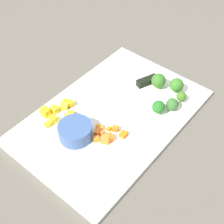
# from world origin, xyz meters

# --- Properties ---
(ground_plane) EXTENTS (4.00, 4.00, 0.00)m
(ground_plane) POSITION_xyz_m (0.00, 0.00, 0.00)
(ground_plane) COLOR #57544A
(cutting_board) EXTENTS (0.49, 0.32, 0.01)m
(cutting_board) POSITION_xyz_m (0.00, 0.00, 0.01)
(cutting_board) COLOR white
(cutting_board) RESTS_ON ground_plane
(prep_bowl) EXTENTS (0.08, 0.08, 0.04)m
(prep_bowl) POSITION_xyz_m (0.11, -0.02, 0.03)
(prep_bowl) COLOR #395589
(prep_bowl) RESTS_ON cutting_board
(chef_knife) EXTENTS (0.28, 0.13, 0.02)m
(chef_knife) POSITION_xyz_m (-0.10, -0.02, 0.02)
(chef_knife) COLOR silver
(chef_knife) RESTS_ON cutting_board
(carrot_dice_0) EXTENTS (0.01, 0.01, 0.01)m
(carrot_dice_0) POSITION_xyz_m (0.07, 0.02, 0.02)
(carrot_dice_0) COLOR orange
(carrot_dice_0) RESTS_ON cutting_board
(carrot_dice_1) EXTENTS (0.02, 0.02, 0.02)m
(carrot_dice_1) POSITION_xyz_m (0.07, 0.05, 0.02)
(carrot_dice_1) COLOR orange
(carrot_dice_1) RESTS_ON cutting_board
(carrot_dice_2) EXTENTS (0.02, 0.02, 0.01)m
(carrot_dice_2) POSITION_xyz_m (0.06, 0.01, 0.02)
(carrot_dice_2) COLOR orange
(carrot_dice_2) RESTS_ON cutting_board
(carrot_dice_3) EXTENTS (0.01, 0.01, 0.01)m
(carrot_dice_3) POSITION_xyz_m (0.04, 0.03, 0.02)
(carrot_dice_3) COLOR orange
(carrot_dice_3) RESTS_ON cutting_board
(carrot_dice_4) EXTENTS (0.02, 0.02, 0.01)m
(carrot_dice_4) POSITION_xyz_m (0.04, 0.07, 0.02)
(carrot_dice_4) COLOR orange
(carrot_dice_4) RESTS_ON cutting_board
(carrot_dice_5) EXTENTS (0.02, 0.02, 0.01)m
(carrot_dice_5) POSITION_xyz_m (0.09, 0.02, 0.02)
(carrot_dice_5) COLOR orange
(carrot_dice_5) RESTS_ON cutting_board
(carrot_dice_6) EXTENTS (0.02, 0.02, 0.01)m
(carrot_dice_6) POSITION_xyz_m (0.04, 0.04, 0.02)
(carrot_dice_6) COLOR orange
(carrot_dice_6) RESTS_ON cutting_board
(carrot_dice_7) EXTENTS (0.02, 0.02, 0.01)m
(carrot_dice_7) POSITION_xyz_m (0.07, 0.01, 0.02)
(carrot_dice_7) COLOR orange
(carrot_dice_7) RESTS_ON cutting_board
(carrot_dice_8) EXTENTS (0.02, 0.03, 0.02)m
(carrot_dice_8) POSITION_xyz_m (0.08, 0.04, 0.02)
(carrot_dice_8) COLOR orange
(carrot_dice_8) RESTS_ON cutting_board
(pepper_dice_0) EXTENTS (0.03, 0.03, 0.02)m
(pepper_dice_0) POSITION_xyz_m (0.09, -0.07, 0.02)
(pepper_dice_0) COLOR yellow
(pepper_dice_0) RESTS_ON cutting_board
(pepper_dice_1) EXTENTS (0.02, 0.02, 0.01)m
(pepper_dice_1) POSITION_xyz_m (0.13, -0.10, 0.02)
(pepper_dice_1) COLOR yellow
(pepper_dice_1) RESTS_ON cutting_board
(pepper_dice_2) EXTENTS (0.02, 0.02, 0.02)m
(pepper_dice_2) POSITION_xyz_m (0.09, -0.12, 0.02)
(pepper_dice_2) COLOR yellow
(pepper_dice_2) RESTS_ON cutting_board
(pepper_dice_3) EXTENTS (0.02, 0.02, 0.02)m
(pepper_dice_3) POSITION_xyz_m (0.11, -0.10, 0.02)
(pepper_dice_3) COLOR yellow
(pepper_dice_3) RESTS_ON cutting_board
(pepper_dice_4) EXTENTS (0.02, 0.02, 0.01)m
(pepper_dice_4) POSITION_xyz_m (0.05, -0.12, 0.02)
(pepper_dice_4) COLOR yellow
(pepper_dice_4) RESTS_ON cutting_board
(pepper_dice_5) EXTENTS (0.03, 0.03, 0.02)m
(pepper_dice_5) POSITION_xyz_m (0.06, -0.11, 0.02)
(pepper_dice_5) COLOR yellow
(pepper_dice_5) RESTS_ON cutting_board
(pepper_dice_6) EXTENTS (0.02, 0.02, 0.02)m
(pepper_dice_6) POSITION_xyz_m (0.05, -0.11, 0.02)
(pepper_dice_6) COLOR yellow
(pepper_dice_6) RESTS_ON cutting_board
(pepper_dice_7) EXTENTS (0.02, 0.02, 0.02)m
(pepper_dice_7) POSITION_xyz_m (0.11, -0.13, 0.02)
(pepper_dice_7) COLOR yellow
(pepper_dice_7) RESTS_ON cutting_board
(pepper_dice_8) EXTENTS (0.02, 0.01, 0.01)m
(pepper_dice_8) POSITION_xyz_m (0.10, -0.14, 0.02)
(pepper_dice_8) COLOR yellow
(pepper_dice_8) RESTS_ON cutting_board
(pepper_dice_9) EXTENTS (0.02, 0.02, 0.02)m
(pepper_dice_9) POSITION_xyz_m (0.07, -0.08, 0.02)
(pepper_dice_9) COLOR yellow
(pepper_dice_9) RESTS_ON cutting_board
(broccoli_floret_0) EXTENTS (0.03, 0.03, 0.03)m
(broccoli_floret_0) POSITION_xyz_m (-0.16, 0.11, 0.03)
(broccoli_floret_0) COLOR #95B859
(broccoli_floret_0) RESTS_ON cutting_board
(broccoli_floret_1) EXTENTS (0.03, 0.03, 0.03)m
(broccoli_floret_1) POSITION_xyz_m (-0.11, 0.11, 0.03)
(broccoli_floret_1) COLOR #98AF6B
(broccoli_floret_1) RESTS_ON cutting_board
(broccoli_floret_2) EXTENTS (0.04, 0.04, 0.04)m
(broccoli_floret_2) POSITION_xyz_m (-0.18, 0.08, 0.04)
(broccoli_floret_2) COLOR #91C355
(broccoli_floret_2) RESTS_ON cutting_board
(broccoli_floret_3) EXTENTS (0.04, 0.04, 0.05)m
(broccoli_floret_3) POSITION_xyz_m (-0.16, 0.03, 0.04)
(broccoli_floret_3) COLOR #90C25B
(broccoli_floret_3) RESTS_ON cutting_board
(broccoli_floret_4) EXTENTS (0.03, 0.03, 0.04)m
(broccoli_floret_4) POSITION_xyz_m (-0.08, 0.09, 0.03)
(broccoli_floret_4) COLOR #93C36B
(broccoli_floret_4) RESTS_ON cutting_board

